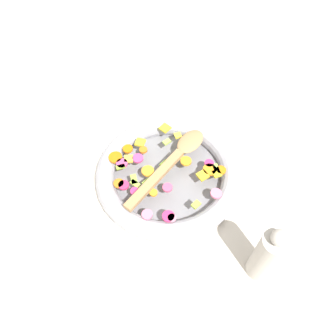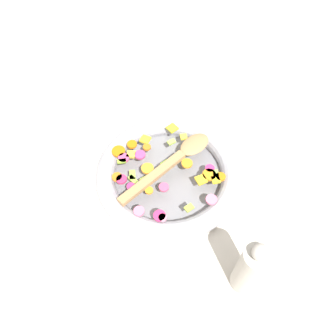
{
  "view_description": "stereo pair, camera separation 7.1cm",
  "coord_description": "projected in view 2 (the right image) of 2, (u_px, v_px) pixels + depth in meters",
  "views": [
    {
      "loc": [
        0.16,
        -0.44,
        0.74
      ],
      "look_at": [
        0.0,
        0.0,
        0.05
      ],
      "focal_mm": 35.0,
      "sensor_mm": 36.0,
      "label": 1
    },
    {
      "loc": [
        0.23,
        -0.41,
        0.74
      ],
      "look_at": [
        0.0,
        0.0,
        0.05
      ],
      "focal_mm": 35.0,
      "sensor_mm": 36.0,
      "label": 2
    }
  ],
  "objects": [
    {
      "name": "pepper_mill",
      "position": [
        250.0,
        269.0,
        0.65
      ],
      "size": [
        0.05,
        0.05,
        0.2
      ],
      "color": "#B2ADA3",
      "rests_on": "ground_plane"
    },
    {
      "name": "wooden_spoon",
      "position": [
        175.0,
        159.0,
        0.83
      ],
      "size": [
        0.13,
        0.3,
        0.01
      ],
      "color": "#A87F51",
      "rests_on": "chopped_vegetables"
    },
    {
      "name": "chopped_vegetables",
      "position": [
        163.0,
        168.0,
        0.83
      ],
      "size": [
        0.31,
        0.29,
        0.01
      ],
      "color": "orange",
      "rests_on": "skillet"
    },
    {
      "name": "ground_plane",
      "position": [
        168.0,
        179.0,
        0.88
      ],
      "size": [
        4.0,
        4.0,
        0.0
      ],
      "primitive_type": "plane",
      "color": "beige"
    },
    {
      "name": "skillet",
      "position": [
        168.0,
        174.0,
        0.86
      ],
      "size": [
        0.38,
        0.38,
        0.05
      ],
      "color": "slate",
      "rests_on": "ground_plane"
    }
  ]
}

